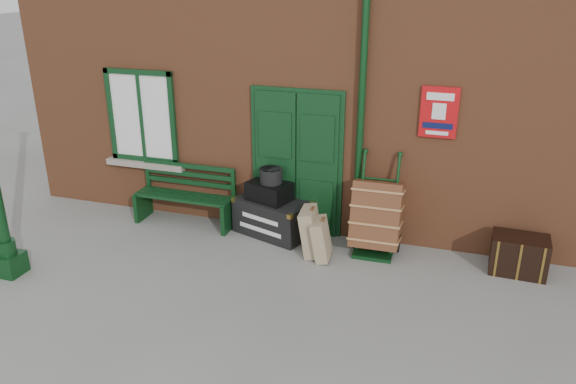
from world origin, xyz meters
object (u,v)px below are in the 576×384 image
at_px(houdini_trunk, 273,217).
at_px(bench, 186,194).
at_px(porter_trolley, 377,215).
at_px(dark_trunk, 519,255).

bearing_deg(houdini_trunk, bench, -160.76).
distance_m(bench, houdini_trunk, 1.48).
height_order(houdini_trunk, porter_trolley, porter_trolley).
bearing_deg(dark_trunk, porter_trolley, -179.33).
bearing_deg(porter_trolley, houdini_trunk, 176.84).
bearing_deg(bench, houdini_trunk, 0.87).
xyz_separation_m(bench, dark_trunk, (5.03, -0.11, -0.23)).
distance_m(houdini_trunk, porter_trolley, 1.63).
relative_size(houdini_trunk, dark_trunk, 1.55).
bearing_deg(bench, porter_trolley, -0.51).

